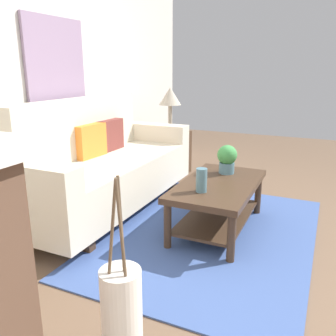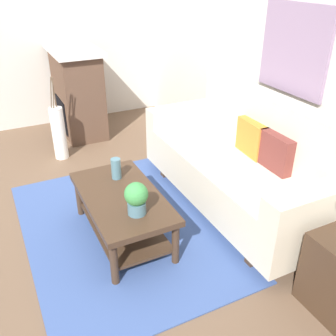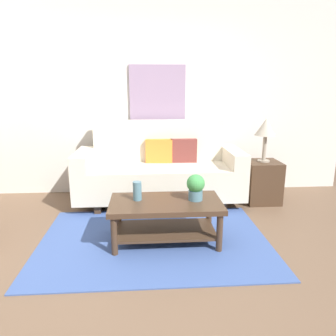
{
  "view_description": "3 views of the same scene",
  "coord_description": "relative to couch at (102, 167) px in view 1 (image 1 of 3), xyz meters",
  "views": [
    {
      "loc": [
        -2.63,
        -0.31,
        1.36
      ],
      "look_at": [
        0.05,
        0.92,
        0.52
      ],
      "focal_mm": 37.68,
      "sensor_mm": 36.0,
      "label": 1
    },
    {
      "loc": [
        2.63,
        -0.33,
        2.1
      ],
      "look_at": [
        0.2,
        0.87,
        0.63
      ],
      "focal_mm": 40.36,
      "sensor_mm": 36.0,
      "label": 2
    },
    {
      "loc": [
        -0.07,
        -2.47,
        1.52
      ],
      "look_at": [
        0.17,
        0.93,
        0.65
      ],
      "focal_mm": 34.05,
      "sensor_mm": 36.0,
      "label": 3
    }
  ],
  "objects": [
    {
      "name": "ground_plane",
      "position": [
        -0.11,
        -1.66,
        -0.43
      ],
      "size": [
        9.76,
        9.76,
        0.0
      ],
      "primitive_type": "plane",
      "color": "brown"
    },
    {
      "name": "wall_back",
      "position": [
        -0.11,
        0.54,
        0.92
      ],
      "size": [
        5.76,
        0.1,
        2.7
      ],
      "primitive_type": "cube",
      "color": "silver",
      "rests_on": "ground_plane"
    },
    {
      "name": "area_rug",
      "position": [
        -0.11,
        -1.16,
        -0.42
      ],
      "size": [
        2.29,
        1.62,
        0.01
      ],
      "primitive_type": "cube",
      "color": "#3D5693",
      "rests_on": "ground_plane"
    },
    {
      "name": "couch",
      "position": [
        0.0,
        0.0,
        0.0
      ],
      "size": [
        2.16,
        0.84,
        1.08
      ],
      "color": "beige",
      "rests_on": "ground_plane"
    },
    {
      "name": "throw_pillow_orange",
      "position": [
        0.0,
        0.13,
        0.25
      ],
      "size": [
        0.37,
        0.14,
        0.32
      ],
      "primitive_type": "cube",
      "rotation": [
        0.0,
        0.0,
        -0.07
      ],
      "color": "orange",
      "rests_on": "couch"
    },
    {
      "name": "throw_pillow_maroon",
      "position": [
        0.33,
        0.13,
        0.25
      ],
      "size": [
        0.36,
        0.13,
        0.32
      ],
      "primitive_type": "cube",
      "rotation": [
        0.0,
        0.0,
        -0.02
      ],
      "color": "brown",
      "rests_on": "couch"
    },
    {
      "name": "coffee_table",
      "position": [
        0.01,
        -1.17,
        -0.12
      ],
      "size": [
        1.1,
        0.6,
        0.43
      ],
      "color": "#422D1E",
      "rests_on": "ground_plane"
    },
    {
      "name": "tabletop_vase",
      "position": [
        -0.27,
        -1.12,
        0.09
      ],
      "size": [
        0.09,
        0.09,
        0.19
      ],
      "primitive_type": "cylinder",
      "color": "slate",
      "rests_on": "coffee_table"
    },
    {
      "name": "potted_plant_tabletop",
      "position": [
        0.31,
        -1.16,
        0.14
      ],
      "size": [
        0.18,
        0.18,
        0.26
      ],
      "color": "slate",
      "rests_on": "coffee_table"
    },
    {
      "name": "side_table",
      "position": [
        1.38,
        -0.1,
        -0.15
      ],
      "size": [
        0.44,
        0.44,
        0.56
      ],
      "primitive_type": "cube",
      "color": "#422D1E",
      "rests_on": "ground_plane"
    },
    {
      "name": "table_lamp",
      "position": [
        1.38,
        -0.1,
        0.56
      ],
      "size": [
        0.28,
        0.28,
        0.57
      ],
      "color": "gray",
      "rests_on": "side_table"
    },
    {
      "name": "floor_vase_branch_a",
      "position": [
        -1.75,
        -1.32,
        0.39
      ],
      "size": [
        0.04,
        0.04,
        0.36
      ],
      "primitive_type": "cylinder",
      "rotation": [
        -0.09,
        0.08,
        0.0
      ],
      "color": "brown",
      "rests_on": "floor_vase"
    },
    {
      "name": "floor_vase_branch_b",
      "position": [
        -1.78,
        -1.31,
        0.39
      ],
      "size": [
        0.05,
        0.03,
        0.36
      ],
      "primitive_type": "cylinder",
      "rotation": [
        0.05,
        0.12,
        0.0
      ],
      "color": "brown",
      "rests_on": "floor_vase"
    },
    {
      "name": "floor_vase_branch_c",
      "position": [
        -1.78,
        -1.34,
        0.39
      ],
      "size": [
        0.03,
        0.05,
        0.36
      ],
      "primitive_type": "cylinder",
      "rotation": [
        -0.11,
        0.06,
        0.0
      ],
      "color": "brown",
      "rests_on": "floor_vase"
    },
    {
      "name": "framed_painting",
      "position": [
        0.0,
        0.47,
        1.02
      ],
      "size": [
        0.78,
        0.03,
        0.76
      ],
      "primitive_type": "cube",
      "color": "gray"
    }
  ]
}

